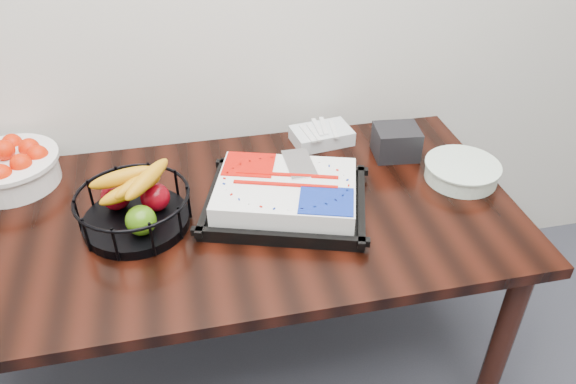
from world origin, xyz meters
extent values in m
cube|color=black|center=(0.00, 2.00, 0.73)|extent=(1.80, 0.90, 0.04)
cylinder|color=black|center=(-0.82, 2.37, 0.35)|extent=(0.07, 0.07, 0.71)
cylinder|color=black|center=(0.82, 1.63, 0.35)|extent=(0.07, 0.07, 0.71)
cylinder|color=black|center=(0.82, 2.37, 0.35)|extent=(0.07, 0.07, 0.71)
cube|color=black|center=(0.18, 1.99, 0.76)|extent=(0.58, 0.51, 0.02)
cube|color=white|center=(0.18, 1.99, 0.81)|extent=(0.50, 0.43, 0.07)
cube|color=#BF0B04|center=(0.05, 2.07, 0.85)|extent=(0.19, 0.18, 0.00)
cube|color=navy|center=(0.31, 1.90, 0.85)|extent=(0.19, 0.18, 0.00)
cube|color=silver|center=(0.21, 2.09, 0.85)|extent=(0.09, 0.17, 0.00)
cylinder|color=white|center=(-0.68, 2.31, 0.80)|extent=(0.30, 0.30, 0.10)
cylinder|color=white|center=(-0.68, 2.31, 0.84)|extent=(0.32, 0.32, 0.01)
cylinder|color=black|center=(-0.28, 1.99, 0.77)|extent=(0.32, 0.32, 0.03)
torus|color=black|center=(-0.28, 1.99, 0.86)|extent=(0.34, 0.34, 0.01)
cylinder|color=white|center=(0.79, 2.02, 0.78)|extent=(0.24, 0.24, 0.05)
cylinder|color=white|center=(0.79, 2.02, 0.81)|extent=(0.25, 0.25, 0.01)
cube|color=silver|center=(0.39, 2.35, 0.78)|extent=(0.23, 0.17, 0.05)
cube|color=black|center=(0.63, 2.21, 0.80)|extent=(0.16, 0.15, 0.11)
camera|label=1|loc=(-0.11, 0.62, 1.82)|focal=35.00mm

